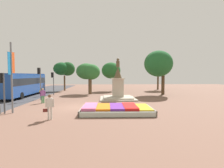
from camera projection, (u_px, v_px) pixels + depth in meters
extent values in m
plane|color=brown|center=(77.00, 107.00, 16.50)|extent=(80.69, 80.69, 0.00)
cube|color=#38281C|center=(117.00, 110.00, 14.14)|extent=(5.59, 3.14, 0.39)
cube|color=gray|center=(118.00, 115.00, 12.57)|extent=(5.74, 0.20, 0.43)
cube|color=gray|center=(116.00, 107.00, 15.71)|extent=(5.74, 0.20, 0.43)
cube|color=gray|center=(82.00, 110.00, 14.06)|extent=(0.16, 3.24, 0.43)
cube|color=gray|center=(151.00, 110.00, 14.22)|extent=(0.16, 3.24, 0.43)
cube|color=#D86699|center=(90.00, 107.00, 14.07)|extent=(1.12, 2.86, 0.24)
cube|color=orange|center=(103.00, 107.00, 14.10)|extent=(1.12, 2.86, 0.18)
cube|color=#72339E|center=(117.00, 107.00, 14.13)|extent=(1.12, 2.86, 0.20)
cube|color=red|center=(130.00, 107.00, 14.15)|extent=(1.12, 2.86, 0.23)
cube|color=yellow|center=(143.00, 107.00, 14.19)|extent=(1.12, 2.86, 0.11)
cube|color=#B2BCAD|center=(118.00, 115.00, 12.52)|extent=(5.46, 0.30, 0.35)
cube|color=#B0A591|center=(118.00, 99.00, 22.10)|extent=(4.43, 4.43, 0.16)
cube|color=#B3A995|center=(118.00, 97.00, 22.09)|extent=(3.58, 3.58, 0.16)
cube|color=#B2A893|center=(118.00, 88.00, 22.03)|extent=(1.35, 1.35, 2.23)
cube|color=#B2A893|center=(118.00, 79.00, 21.97)|extent=(1.59, 1.59, 0.12)
cone|color=brown|center=(118.00, 73.00, 21.93)|extent=(1.01, 1.01, 1.36)
cylinder|color=brown|center=(118.00, 64.00, 21.87)|extent=(0.43, 0.43, 0.79)
sphere|color=brown|center=(118.00, 60.00, 21.84)|extent=(0.35, 0.35, 0.35)
cylinder|color=brown|center=(118.00, 63.00, 21.60)|extent=(0.13, 0.53, 0.65)
cylinder|color=#4C5156|center=(4.00, 93.00, 13.76)|extent=(0.12, 0.12, 3.23)
cube|color=black|center=(1.00, 78.00, 13.71)|extent=(0.26, 0.30, 0.80)
cylinder|color=green|center=(0.00, 81.00, 13.73)|extent=(0.04, 0.14, 0.14)
cylinder|color=slate|center=(41.00, 84.00, 21.52)|extent=(0.12, 0.12, 3.95)
cube|color=black|center=(39.00, 71.00, 21.42)|extent=(0.25, 0.29, 0.80)
cylinder|color=red|center=(37.00, 69.00, 21.40)|extent=(0.03, 0.14, 0.14)
cylinder|color=#543E08|center=(37.00, 71.00, 21.41)|extent=(0.03, 0.14, 0.14)
cylinder|color=#0D4211|center=(38.00, 73.00, 21.43)|extent=(0.03, 0.14, 0.14)
cube|color=gold|center=(40.00, 91.00, 21.56)|extent=(0.11, 0.16, 0.20)
cylinder|color=#4C5156|center=(54.00, 84.00, 26.69)|extent=(0.12, 0.12, 3.46)
cube|color=black|center=(52.00, 75.00, 26.59)|extent=(0.27, 0.30, 0.80)
cylinder|color=red|center=(51.00, 73.00, 26.56)|extent=(0.04, 0.14, 0.14)
cylinder|color=#543E08|center=(51.00, 75.00, 26.57)|extent=(0.04, 0.14, 0.14)
cylinder|color=#0D4211|center=(51.00, 77.00, 26.58)|extent=(0.04, 0.14, 0.14)
cylinder|color=slate|center=(12.00, 78.00, 13.92)|extent=(0.14, 0.14, 5.66)
cube|color=#D84C19|center=(13.00, 63.00, 14.12)|extent=(0.04, 0.39, 1.69)
cylinder|color=slate|center=(13.00, 52.00, 14.07)|extent=(0.06, 0.53, 0.03)
cube|color=#1972B2|center=(9.00, 63.00, 13.59)|extent=(0.04, 0.39, 1.77)
cylinder|color=slate|center=(9.00, 52.00, 13.55)|extent=(0.06, 0.53, 0.03)
cube|color=#1E4799|center=(23.00, 84.00, 24.90)|extent=(2.49, 11.28, 2.81)
cube|color=black|center=(23.00, 81.00, 24.88)|extent=(2.51, 10.94, 0.90)
cube|color=navy|center=(23.00, 74.00, 24.82)|extent=(2.44, 11.06, 0.10)
cylinder|color=black|center=(27.00, 91.00, 28.57)|extent=(0.28, 0.90, 0.90)
cylinder|color=black|center=(41.00, 91.00, 28.67)|extent=(0.28, 0.90, 0.90)
cylinder|color=black|center=(3.00, 96.00, 21.82)|extent=(0.28, 0.90, 0.90)
cylinder|color=black|center=(21.00, 96.00, 21.93)|extent=(0.28, 0.90, 0.90)
cylinder|color=beige|center=(51.00, 113.00, 11.96)|extent=(0.13, 0.13, 0.87)
cylinder|color=beige|center=(49.00, 113.00, 11.92)|extent=(0.13, 0.13, 0.87)
cube|color=beige|center=(50.00, 103.00, 11.90)|extent=(0.41, 0.28, 0.62)
cylinder|color=beige|center=(53.00, 103.00, 11.95)|extent=(0.09, 0.09, 0.59)
cylinder|color=beige|center=(46.00, 103.00, 11.85)|extent=(0.09, 0.09, 0.59)
sphere|color=brown|center=(50.00, 96.00, 11.88)|extent=(0.23, 0.23, 0.23)
cube|color=#591E19|center=(45.00, 110.00, 11.87)|extent=(0.30, 0.16, 0.22)
cylinder|color=#338C4C|center=(42.00, 99.00, 18.94)|extent=(0.13, 0.13, 0.81)
cylinder|color=#338C4C|center=(44.00, 99.00, 19.01)|extent=(0.13, 0.13, 0.81)
cube|color=#8C4C99|center=(43.00, 93.00, 18.94)|extent=(0.44, 0.35, 0.57)
cylinder|color=#8C4C99|center=(40.00, 93.00, 18.84)|extent=(0.09, 0.09, 0.54)
cylinder|color=#8C4C99|center=(45.00, 93.00, 19.04)|extent=(0.09, 0.09, 0.54)
sphere|color=tan|center=(43.00, 89.00, 18.92)|extent=(0.21, 0.21, 0.21)
cylinder|color=slate|center=(0.00, 110.00, 13.65)|extent=(0.10, 0.10, 0.69)
sphere|color=slate|center=(0.00, 105.00, 13.63)|extent=(0.11, 0.11, 0.11)
cylinder|color=#4C3823|center=(115.00, 85.00, 34.14)|extent=(0.43, 0.43, 2.15)
ellipsoid|color=#235F2A|center=(111.00, 70.00, 33.50)|extent=(3.62, 3.55, 3.07)
ellipsoid|color=#265928|center=(111.00, 72.00, 33.35)|extent=(3.12, 2.94, 2.58)
cylinder|color=#4C3823|center=(163.00, 84.00, 27.25)|extent=(0.50, 0.50, 3.14)
ellipsoid|color=#205D2B|center=(159.00, 63.00, 26.05)|extent=(3.97, 3.81, 3.70)
ellipsoid|color=#235A29|center=(158.00, 64.00, 27.23)|extent=(4.43, 3.97, 4.06)
cylinder|color=#4C3823|center=(158.00, 82.00, 36.61)|extent=(0.36, 0.36, 3.32)
ellipsoid|color=#215D28|center=(160.00, 68.00, 35.88)|extent=(3.25, 3.09, 3.04)
ellipsoid|color=#275B2C|center=(160.00, 65.00, 35.98)|extent=(3.68, 3.16, 3.57)
cylinder|color=brown|center=(65.00, 83.00, 34.13)|extent=(0.31, 0.31, 2.97)
ellipsoid|color=#1B4920|center=(68.00, 69.00, 34.11)|extent=(2.82, 2.43, 2.66)
ellipsoid|color=#184C23|center=(62.00, 69.00, 33.72)|extent=(3.09, 3.15, 2.46)
cylinder|color=brown|center=(90.00, 86.00, 28.05)|extent=(0.55, 0.55, 2.69)
ellipsoid|color=#2E6C31|center=(91.00, 72.00, 27.82)|extent=(2.74, 2.56, 2.44)
ellipsoid|color=#2C682F|center=(86.00, 71.00, 28.54)|extent=(3.32, 3.48, 2.61)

